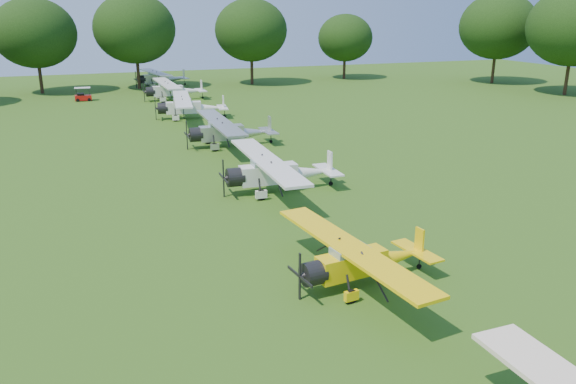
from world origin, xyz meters
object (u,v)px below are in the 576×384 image
object	(u,v)px
aircraft_2	(361,258)
aircraft_7	(160,77)
aircraft_4	(228,130)
aircraft_6	(172,89)
golf_cart	(83,96)
aircraft_3	(277,170)
aircraft_5	(189,105)

from	to	relation	value
aircraft_2	aircraft_7	world-z (taller)	aircraft_7
aircraft_4	aircraft_6	world-z (taller)	aircraft_6
aircraft_2	golf_cart	world-z (taller)	aircraft_2
aircraft_2	aircraft_3	size ratio (longest dim) A/B	0.85
aircraft_7	aircraft_6	bearing A→B (deg)	-99.97
aircraft_3	aircraft_6	xyz separation A→B (m)	(-0.10, 38.85, 0.05)
aircraft_2	aircraft_7	distance (m)	65.19
aircraft_4	golf_cart	bearing A→B (deg)	110.75
aircraft_2	aircraft_5	bearing A→B (deg)	82.36
aircraft_4	aircraft_7	xyz separation A→B (m)	(0.05, 39.90, 0.04)
aircraft_5	aircraft_6	xyz separation A→B (m)	(0.39, 12.94, 0.04)
aircraft_2	golf_cart	size ratio (longest dim) A/B	5.06
aircraft_2	aircraft_3	world-z (taller)	aircraft_3
aircraft_2	aircraft_6	world-z (taller)	aircraft_6
aircraft_4	aircraft_5	world-z (taller)	aircraft_4
aircraft_3	aircraft_7	distance (m)	52.48
aircraft_4	aircraft_5	xyz separation A→B (m)	(-0.68, 13.33, -0.00)
golf_cart	aircraft_2	bearing A→B (deg)	-79.45
aircraft_3	aircraft_5	distance (m)	25.92
aircraft_3	golf_cart	xyz separation A→B (m)	(-10.50, 42.05, -0.78)
aircraft_4	aircraft_6	size ratio (longest dim) A/B	0.97
aircraft_4	aircraft_7	bearing A→B (deg)	90.75
aircraft_4	aircraft_6	xyz separation A→B (m)	(-0.29, 26.27, 0.03)
aircraft_5	golf_cart	xyz separation A→B (m)	(-10.00, 16.13, -0.79)
aircraft_7	aircraft_2	bearing A→B (deg)	-99.50
aircraft_4	aircraft_6	distance (m)	26.27
aircraft_4	golf_cart	world-z (taller)	aircraft_4
aircraft_6	aircraft_4	bearing A→B (deg)	-90.52
aircraft_5	aircraft_7	bearing A→B (deg)	96.11
aircraft_5	golf_cart	size ratio (longest dim) A/B	6.04
aircraft_6	golf_cart	distance (m)	10.91
aircraft_6	aircraft_7	xyz separation A→B (m)	(0.33, 13.63, 0.01)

